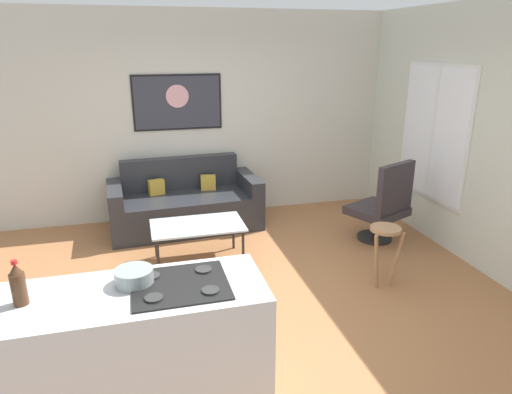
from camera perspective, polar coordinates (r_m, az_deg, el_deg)
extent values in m
cube|color=#A46A40|center=(4.61, -1.38, -12.38)|extent=(6.40, 6.40, 0.04)
cube|color=beige|center=(6.41, -6.66, 9.93)|extent=(6.40, 0.05, 2.80)
cube|color=silver|center=(5.53, 25.34, 6.90)|extent=(0.05, 6.40, 2.80)
cube|color=#292B2F|center=(6.16, -8.75, -1.81)|extent=(1.63, 0.96, 0.46)
cube|color=#292B2F|center=(6.36, -9.49, 3.03)|extent=(1.59, 0.25, 0.43)
cube|color=#292B2F|center=(6.06, -17.04, -1.77)|extent=(0.23, 0.88, 0.66)
cube|color=#292B2F|center=(6.31, -0.89, -0.11)|extent=(0.23, 0.88, 0.66)
cube|color=gold|center=(6.16, -12.34, 1.21)|extent=(0.22, 0.15, 0.20)
cube|color=gold|center=(6.26, -6.00, 1.82)|extent=(0.21, 0.12, 0.20)
cube|color=silver|center=(5.10, -7.33, -3.53)|extent=(1.02, 0.61, 0.02)
cylinder|color=#232326|center=(4.93, -12.12, -7.54)|extent=(0.03, 0.03, 0.44)
cylinder|color=#232326|center=(5.03, -1.62, -6.51)|extent=(0.03, 0.03, 0.44)
cylinder|color=#232326|center=(5.39, -12.45, -5.21)|extent=(0.03, 0.03, 0.44)
cylinder|color=#232326|center=(5.49, -2.85, -4.33)|extent=(0.03, 0.03, 0.44)
cylinder|color=black|center=(6.01, 14.58, -4.90)|extent=(0.43, 0.43, 0.04)
cylinder|color=black|center=(5.93, 14.73, -3.16)|extent=(0.06, 0.06, 0.35)
cube|color=#2F292E|center=(5.87, 14.86, -1.65)|extent=(0.81, 0.79, 0.10)
cube|color=#2F292E|center=(5.64, 17.03, 1.06)|extent=(0.60, 0.33, 0.60)
cylinder|color=#A67A52|center=(4.70, 15.92, -3.86)|extent=(0.30, 0.30, 0.03)
cylinder|color=#A67A52|center=(4.93, 14.84, -6.71)|extent=(0.04, 0.13, 0.60)
cylinder|color=#A67A52|center=(4.73, 14.79, -7.85)|extent=(0.13, 0.09, 0.60)
cylinder|color=#A67A52|center=(4.83, 17.13, -7.45)|extent=(0.13, 0.09, 0.60)
cube|color=silver|center=(3.21, -14.61, -18.41)|extent=(1.67, 0.66, 0.91)
cube|color=black|center=(2.96, -9.45, -10.74)|extent=(0.60, 0.52, 0.01)
cylinder|color=#2D2D2D|center=(2.83, -12.67, -12.20)|extent=(0.11, 0.11, 0.01)
cylinder|color=#2D2D2D|center=(2.85, -5.71, -11.53)|extent=(0.11, 0.11, 0.01)
cylinder|color=#2D2D2D|center=(3.08, -12.93, -9.58)|extent=(0.11, 0.11, 0.01)
cylinder|color=#2D2D2D|center=(3.10, -6.57, -8.99)|extent=(0.11, 0.11, 0.01)
cylinder|color=#4E2E1A|center=(3.02, -27.52, -10.17)|extent=(0.09, 0.09, 0.20)
cone|color=#4E2E1A|center=(2.97, -27.89, -7.96)|extent=(0.08, 0.08, 0.06)
cylinder|color=red|center=(2.95, -28.02, -7.22)|extent=(0.03, 0.03, 0.02)
cylinder|color=#8B9797|center=(3.04, -14.94, -10.32)|extent=(0.13, 0.13, 0.01)
cylinder|color=#8B9797|center=(3.02, -15.01, -9.60)|extent=(0.25, 0.25, 0.10)
cube|color=black|center=(6.30, -9.79, 11.59)|extent=(1.18, 0.01, 0.73)
cube|color=#353641|center=(6.30, -9.78, 11.58)|extent=(1.13, 0.02, 0.68)
cylinder|color=#E2A2A8|center=(6.27, -9.81, 12.31)|extent=(0.30, 0.01, 0.30)
cube|color=silver|center=(5.99, 21.37, 7.48)|extent=(0.02, 1.28, 1.64)
cube|color=white|center=(5.98, 21.29, 7.48)|extent=(0.01, 1.20, 1.56)
cube|color=silver|center=(5.98, 21.26, 7.48)|extent=(0.01, 0.04, 1.56)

